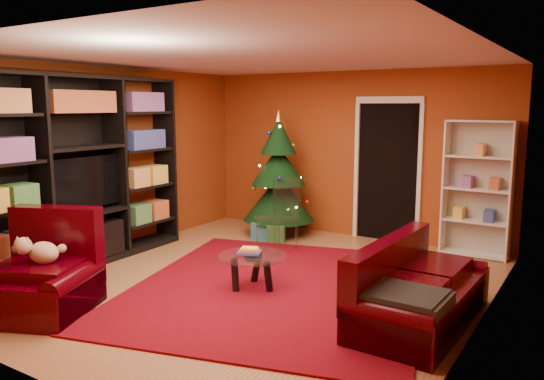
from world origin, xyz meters
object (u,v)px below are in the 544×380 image
Objects in this scene: christmas_tree at (278,175)px; gift_box_teal at (262,231)px; rug at (277,287)px; acrylic_chair at (277,219)px; gift_box_green at (276,233)px; dog at (44,253)px; armchair at (38,273)px; white_bookshelf at (477,189)px; sofa at (422,283)px; gift_box_red at (266,222)px; media_unit at (80,172)px; coffee_table at (253,272)px.

christmas_tree is 0.93m from gift_box_teal.
rug is 3.88× the size of acrylic_chair.
gift_box_green is 3.69m from dog.
armchair is (-0.50, -3.69, 0.28)m from gift_box_green.
acrylic_chair is (0.50, -0.86, -0.50)m from christmas_tree.
white_bookshelf is 2.02× the size of acrylic_chair.
acrylic_chair is at bearing 52.78° from dog.
acrylic_chair is (-2.50, 1.42, 0.08)m from sofa.
gift_box_red is 4.29m from armchair.
media_unit is at bearing -125.65° from acrylic_chair.
sofa reaches higher than rug.
gift_box_teal is 0.15× the size of sofa.
acrylic_chair reaches higher than coffee_table.
armchair is (-1.63, -1.90, 0.40)m from rug.
white_bookshelf is 2.75m from sofa.
dog is (-1.60, -1.83, 0.60)m from rug.
white_bookshelf is 2.79m from acrylic_chair.
acrylic_chair reaches higher than dog.
white_bookshelf is (2.73, 0.82, 0.80)m from gift_box_green.
rug is at bearing -58.61° from christmas_tree.
media_unit is 7.96× the size of dog.
acrylic_chair is at bearing -39.53° from gift_box_teal.
rug is 1.92× the size of white_bookshelf.
armchair is (-0.25, -3.68, 0.27)m from gift_box_teal.
gift_box_green is at bearing 58.73° from armchair.
sofa is (3.01, -2.28, -0.58)m from christmas_tree.
media_unit is 2.87m from gift_box_teal.
white_bookshelf reaches higher than acrylic_chair.
media_unit reaches higher than acrylic_chair.
dog is at bearing -96.03° from acrylic_chair.
media_unit is 1.72× the size of sofa.
media_unit is 11.84× the size of gift_box_green.
christmas_tree reaches higher than coffee_table.
gift_box_red is (-1.71, 2.38, 0.11)m from rug.
dog is 3.72m from sofa.
media_unit reaches higher than rug.
christmas_tree is 3.81m from sofa.
coffee_table reaches higher than gift_box_teal.
gift_box_teal is 3.59m from sofa.
sofa is at bearing -37.12° from christmas_tree.
media_unit is 4.06× the size of coffee_table.
armchair is (0.99, -1.33, -0.81)m from media_unit.
dog is at bearing 119.91° from sofa.
gift_box_teal is 0.25m from gift_box_green.
acrylic_chair is at bearing -57.51° from gift_box_green.
armchair is (-0.29, -4.09, -0.56)m from christmas_tree.
gift_box_red is (-0.37, 0.20, -0.85)m from christmas_tree.
media_unit reaches higher than gift_box_green.
gift_box_teal is at bearing 62.93° from dog.
gift_box_green is at bearing 114.90° from coffee_table.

